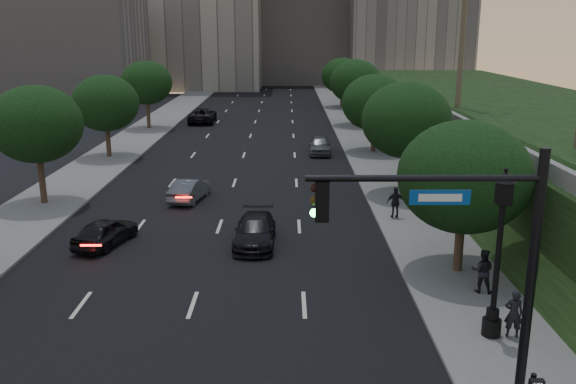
{
  "coord_description": "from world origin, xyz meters",
  "views": [
    {
      "loc": [
        3.38,
        -15.04,
        9.56
      ],
      "look_at": [
        3.43,
        7.3,
        3.6
      ],
      "focal_mm": 38.0,
      "sensor_mm": 36.0,
      "label": 1
    }
  ],
  "objects_px": {
    "sedan_near_left": "(105,232)",
    "sedan_far_right": "(320,145)",
    "sedan_far_left": "(203,115)",
    "pedestrian_c": "(396,202)",
    "sedan_mid_left": "(190,189)",
    "traffic_signal_mast": "(485,285)",
    "pedestrian_b": "(483,271)",
    "sedan_near_right": "(255,231)",
    "street_lamp": "(497,262)",
    "pedestrian_a": "(514,314)"
  },
  "relations": [
    {
      "from": "traffic_signal_mast",
      "to": "sedan_far_left",
      "type": "xyz_separation_m",
      "value": [
        -13.66,
        51.06,
        -2.88
      ]
    },
    {
      "from": "traffic_signal_mast",
      "to": "sedan_far_right",
      "type": "height_order",
      "value": "traffic_signal_mast"
    },
    {
      "from": "sedan_near_right",
      "to": "pedestrian_c",
      "type": "bearing_deg",
      "value": 28.41
    },
    {
      "from": "street_lamp",
      "to": "sedan_near_right",
      "type": "xyz_separation_m",
      "value": [
        -7.96,
        8.9,
        -1.99
      ]
    },
    {
      "from": "traffic_signal_mast",
      "to": "sedan_far_right",
      "type": "distance_m",
      "value": 34.37
    },
    {
      "from": "traffic_signal_mast",
      "to": "pedestrian_c",
      "type": "xyz_separation_m",
      "value": [
        0.89,
        16.68,
        -2.7
      ]
    },
    {
      "from": "pedestrian_c",
      "to": "sedan_near_left",
      "type": "bearing_deg",
      "value": 10.57
    },
    {
      "from": "traffic_signal_mast",
      "to": "sedan_mid_left",
      "type": "relative_size",
      "value": 1.8
    },
    {
      "from": "sedan_near_left",
      "to": "pedestrian_a",
      "type": "height_order",
      "value": "pedestrian_a"
    },
    {
      "from": "traffic_signal_mast",
      "to": "sedan_mid_left",
      "type": "bearing_deg",
      "value": 116.65
    },
    {
      "from": "sedan_far_right",
      "to": "pedestrian_b",
      "type": "relative_size",
      "value": 2.52
    },
    {
      "from": "pedestrian_c",
      "to": "sedan_far_left",
      "type": "bearing_deg",
      "value": -71.47
    },
    {
      "from": "sedan_mid_left",
      "to": "pedestrian_c",
      "type": "height_order",
      "value": "pedestrian_c"
    },
    {
      "from": "traffic_signal_mast",
      "to": "pedestrian_b",
      "type": "relative_size",
      "value": 4.19
    },
    {
      "from": "sedan_mid_left",
      "to": "pedestrian_c",
      "type": "xyz_separation_m",
      "value": [
        11.22,
        -3.92,
        0.33
      ]
    },
    {
      "from": "sedan_near_right",
      "to": "pedestrian_b",
      "type": "height_order",
      "value": "pedestrian_b"
    },
    {
      "from": "street_lamp",
      "to": "sedan_far_left",
      "type": "xyz_separation_m",
      "value": [
        -15.45,
        46.92,
        -1.84
      ]
    },
    {
      "from": "sedan_far_right",
      "to": "traffic_signal_mast",
      "type": "bearing_deg",
      "value": -84.65
    },
    {
      "from": "pedestrian_c",
      "to": "sedan_far_right",
      "type": "bearing_deg",
      "value": -84.73
    },
    {
      "from": "sedan_mid_left",
      "to": "sedan_far_right",
      "type": "bearing_deg",
      "value": -110.08
    },
    {
      "from": "sedan_mid_left",
      "to": "sedan_near_right",
      "type": "relative_size",
      "value": 0.87
    },
    {
      "from": "street_lamp",
      "to": "sedan_near_right",
      "type": "relative_size",
      "value": 1.26
    },
    {
      "from": "traffic_signal_mast",
      "to": "sedan_mid_left",
      "type": "xyz_separation_m",
      "value": [
        -10.33,
        20.59,
        -3.03
      ]
    },
    {
      "from": "sedan_mid_left",
      "to": "sedan_near_left",
      "type": "bearing_deg",
      "value": 81.83
    },
    {
      "from": "traffic_signal_mast",
      "to": "sedan_far_right",
      "type": "bearing_deg",
      "value": 93.51
    },
    {
      "from": "sedan_near_left",
      "to": "sedan_far_right",
      "type": "relative_size",
      "value": 0.9
    },
    {
      "from": "sedan_far_left",
      "to": "pedestrian_c",
      "type": "height_order",
      "value": "pedestrian_c"
    },
    {
      "from": "pedestrian_b",
      "to": "pedestrian_c",
      "type": "distance_m",
      "value": 9.37
    },
    {
      "from": "sedan_near_left",
      "to": "pedestrian_b",
      "type": "distance_m",
      "value": 16.45
    },
    {
      "from": "sedan_far_left",
      "to": "pedestrian_b",
      "type": "xyz_separation_m",
      "value": [
        16.15,
        -43.62,
        0.19
      ]
    },
    {
      "from": "sedan_far_left",
      "to": "traffic_signal_mast",
      "type": "bearing_deg",
      "value": 103.67
    },
    {
      "from": "pedestrian_b",
      "to": "pedestrian_c",
      "type": "bearing_deg",
      "value": -63.66
    },
    {
      "from": "pedestrian_c",
      "to": "pedestrian_b",
      "type": "bearing_deg",
      "value": 95.43
    },
    {
      "from": "sedan_near_right",
      "to": "sedan_far_right",
      "type": "height_order",
      "value": "sedan_far_right"
    },
    {
      "from": "pedestrian_b",
      "to": "sedan_near_right",
      "type": "bearing_deg",
      "value": -16.4
    },
    {
      "from": "sedan_far_left",
      "to": "pedestrian_c",
      "type": "distance_m",
      "value": 37.34
    },
    {
      "from": "sedan_far_right",
      "to": "pedestrian_c",
      "type": "height_order",
      "value": "pedestrian_c"
    },
    {
      "from": "sedan_near_right",
      "to": "pedestrian_a",
      "type": "height_order",
      "value": "pedestrian_a"
    },
    {
      "from": "sedan_far_left",
      "to": "pedestrian_b",
      "type": "relative_size",
      "value": 3.43
    },
    {
      "from": "sedan_far_left",
      "to": "sedan_near_left",
      "type": "bearing_deg",
      "value": 89.68
    },
    {
      "from": "pedestrian_c",
      "to": "sedan_near_right",
      "type": "bearing_deg",
      "value": 22.8
    },
    {
      "from": "sedan_near_right",
      "to": "sedan_far_right",
      "type": "relative_size",
      "value": 1.06
    },
    {
      "from": "pedestrian_a",
      "to": "traffic_signal_mast",
      "type": "bearing_deg",
      "value": 68.41
    },
    {
      "from": "sedan_far_right",
      "to": "pedestrian_c",
      "type": "distance_m",
      "value": 17.76
    },
    {
      "from": "sedan_near_left",
      "to": "sedan_far_left",
      "type": "xyz_separation_m",
      "value": [
        -0.66,
        38.1,
        0.15
      ]
    },
    {
      "from": "sedan_near_left",
      "to": "sedan_far_right",
      "type": "bearing_deg",
      "value": -100.78
    },
    {
      "from": "sedan_near_left",
      "to": "pedestrian_c",
      "type": "xyz_separation_m",
      "value": [
        13.89,
        3.72,
        0.32
      ]
    },
    {
      "from": "pedestrian_b",
      "to": "sedan_near_left",
      "type": "bearing_deg",
      "value": -3.1
    },
    {
      "from": "sedan_mid_left",
      "to": "pedestrian_b",
      "type": "distance_m",
      "value": 18.37
    },
    {
      "from": "sedan_near_right",
      "to": "sedan_far_right",
      "type": "bearing_deg",
      "value": 80.29
    }
  ]
}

